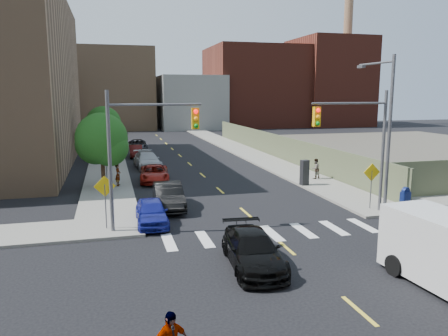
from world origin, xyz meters
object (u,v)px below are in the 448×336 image
parked_car_white (145,156)px  parked_car_maroon (136,151)px  parked_car_black (168,196)px  pedestrian_east (315,169)px  parked_car_silver (147,160)px  mailbox (405,198)px  black_sedan (253,250)px  parked_car_grey (138,145)px  parked_car_blue (152,212)px  pedestrian_west (118,175)px  payphone (304,173)px  parked_car_red (154,174)px

parked_car_white → parked_car_maroon: parked_car_white is taller
parked_car_black → pedestrian_east: size_ratio=2.92×
parked_car_silver → mailbox: parked_car_silver is taller
pedestrian_east → black_sedan: bearing=37.5°
parked_car_grey → black_sedan: bearing=-85.4°
parked_car_black → mailbox: bearing=-15.2°
parked_car_blue → parked_car_maroon: parked_car_blue is taller
parked_car_black → black_sedan: size_ratio=0.96×
parked_car_grey → mailbox: (13.40, -31.74, 0.11)m
pedestrian_west → pedestrian_east: pedestrian_west is taller
black_sedan → pedestrian_west: pedestrian_west is taller
mailbox → parked_car_blue: bearing=158.7°
parked_car_silver → pedestrian_east: (12.36, -9.17, 0.20)m
parked_car_black → parked_car_white: 17.20m
parked_car_maroon → pedestrian_west: bearing=-98.5°
parked_car_grey → black_sedan: black_sedan is taller
parked_car_maroon → parked_car_grey: (0.60, 5.62, 0.01)m
parked_car_black → payphone: 11.09m
parked_car_silver → parked_car_maroon: 7.47m
parked_car_white → parked_car_grey: size_ratio=0.93×
parked_car_silver → parked_car_white: bearing=85.4°
parked_car_blue → parked_car_maroon: (0.70, 25.12, -0.04)m
parked_car_blue → pedestrian_west: 9.93m
parked_car_white → parked_car_grey: parked_car_white is taller
black_sedan → mailbox: (11.35, 5.71, 0.06)m
parked_car_maroon → pedestrian_east: 21.07m
parked_car_maroon → payphone: (11.10, -18.55, 0.43)m
parked_car_maroon → pedestrian_west: (-2.18, -15.30, 0.31)m
parked_car_silver → parked_car_white: 2.56m
parked_car_black → parked_car_blue: bearing=-111.7°
parked_car_blue → parked_car_red: (1.30, 11.25, -0.03)m
parked_car_blue → parked_car_silver: size_ratio=0.78×
black_sedan → parked_car_silver: bearing=99.5°
parked_car_grey → pedestrian_east: (12.36, -22.23, 0.30)m
pedestrian_east → parked_car_silver: bearing=-55.0°
black_sedan → payphone: bearing=62.2°
black_sedan → parked_car_maroon: bearing=99.4°
parked_car_red → parked_car_white: 8.98m
payphone → mailbox: bearing=-78.5°
pedestrian_west → mailbox: bearing=-107.6°
mailbox → pedestrian_east: (-1.04, 9.50, 0.18)m
parked_car_red → mailbox: bearing=-37.5°
mailbox → parked_car_white: bearing=104.9°
parked_car_red → parked_car_silver: parked_car_silver is taller
black_sedan → mailbox: mailbox is taller
mailbox → pedestrian_west: size_ratio=0.79×
parked_car_black → parked_car_maroon: parked_car_black is taller
mailbox → parked_car_grey: bearing=95.5°
parked_car_white → pedestrian_west: pedestrian_west is taller
parked_car_silver → pedestrian_west: size_ratio=3.18×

